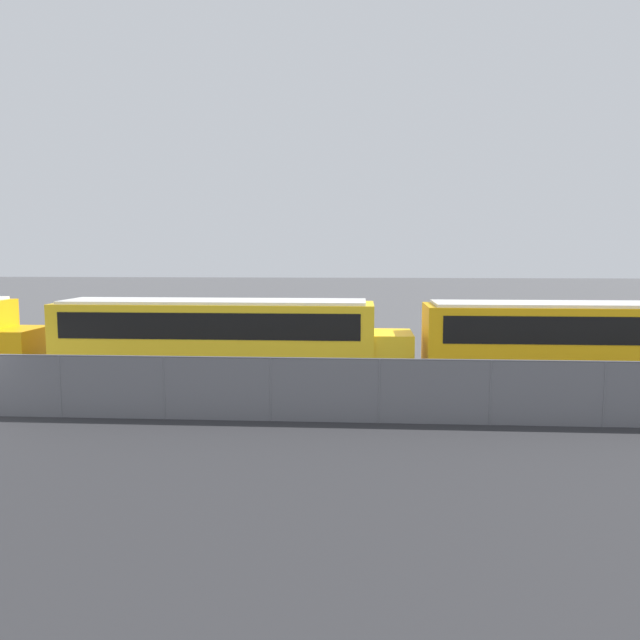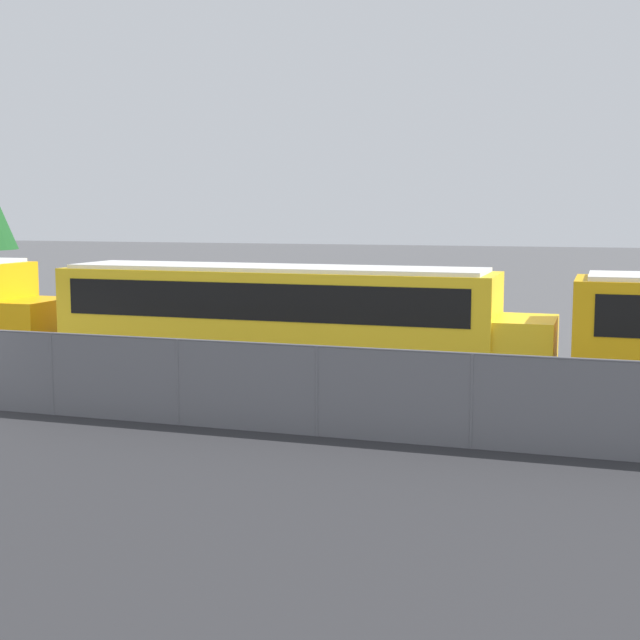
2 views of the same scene
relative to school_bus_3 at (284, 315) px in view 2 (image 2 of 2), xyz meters
The scene contains 1 object.
school_bus_3 is the anchor object (origin of this frame).
Camera 2 is at (14.53, -16.44, 4.45)m, focal length 50.00 mm.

